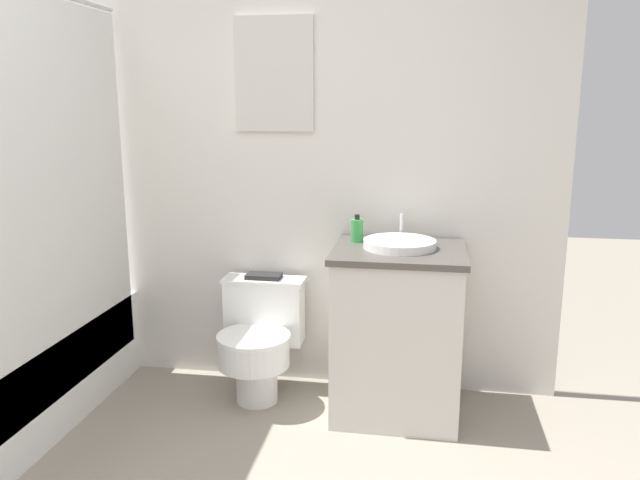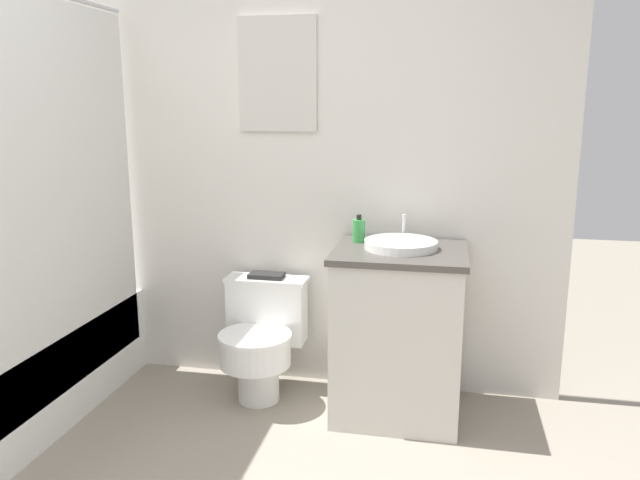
% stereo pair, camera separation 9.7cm
% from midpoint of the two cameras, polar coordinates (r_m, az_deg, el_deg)
% --- Properties ---
extents(wall_back, '(3.43, 0.07, 2.50)m').
position_cam_midpoint_polar(wall_back, '(3.38, -8.64, 8.02)').
color(wall_back, silver).
rests_on(wall_back, ground_plane).
extents(shower_area, '(0.62, 1.57, 1.98)m').
position_cam_midpoint_polar(shower_area, '(3.31, -27.72, -10.72)').
color(shower_area, white).
rests_on(shower_area, ground_plane).
extents(toilet, '(0.43, 0.49, 0.61)m').
position_cam_midpoint_polar(toilet, '(3.27, -6.46, -8.90)').
color(toilet, white).
rests_on(toilet, ground_plane).
extents(vanity, '(0.63, 0.55, 0.83)m').
position_cam_midpoint_polar(vanity, '(3.09, 6.14, -8.32)').
color(vanity, beige).
rests_on(vanity, ground_plane).
extents(sink, '(0.35, 0.38, 0.13)m').
position_cam_midpoint_polar(sink, '(2.98, 6.36, -0.34)').
color(sink, white).
rests_on(sink, vanity).
extents(soap_bottle, '(0.06, 0.06, 0.14)m').
position_cam_midpoint_polar(soap_bottle, '(3.09, 2.50, 0.91)').
color(soap_bottle, green).
rests_on(soap_bottle, vanity).
extents(book_on_tank, '(0.18, 0.10, 0.02)m').
position_cam_midpoint_polar(book_on_tank, '(3.29, -6.02, -3.30)').
color(book_on_tank, black).
rests_on(book_on_tank, toilet).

